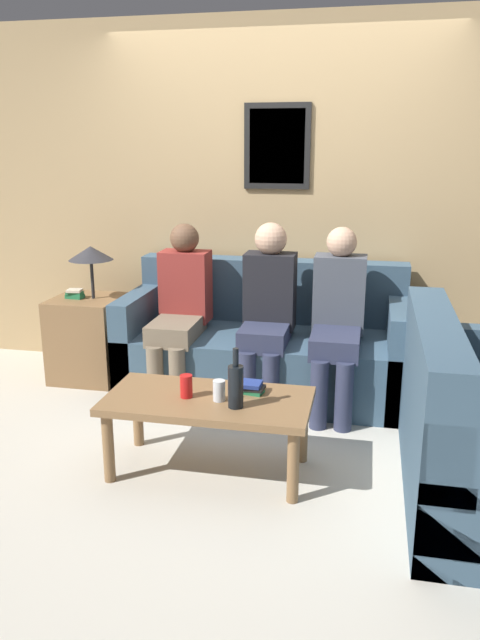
% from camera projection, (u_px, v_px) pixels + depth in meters
% --- Properties ---
extents(ground_plane, '(16.00, 16.00, 0.00)m').
position_uv_depth(ground_plane, '(251.00, 418.00, 4.05)').
color(ground_plane, beige).
extents(wall_back, '(9.00, 0.08, 2.60)m').
position_uv_depth(wall_back, '(277.00, 202.00, 4.62)').
color(wall_back, tan).
rests_on(wall_back, ground_plane).
extents(couch_main, '(1.96, 0.88, 0.90)m').
position_uv_depth(couch_main, '(265.00, 348.00, 4.45)').
color(couch_main, '#385166').
rests_on(couch_main, ground_plane).
extents(coffee_table, '(1.09, 0.55, 0.43)m').
position_uv_depth(coffee_table, '(208.00, 408.00, 3.30)').
color(coffee_table, olive).
rests_on(coffee_table, ground_plane).
extents(side_table_with_lamp, '(0.49, 0.49, 1.01)m').
position_uv_depth(side_table_with_lamp, '(89.00, 333.00, 4.66)').
color(side_table_with_lamp, olive).
rests_on(side_table_with_lamp, ground_plane).
extents(wine_bottle, '(0.08, 0.08, 0.31)m').
position_uv_depth(wine_bottle, '(236.00, 385.00, 3.13)').
color(wine_bottle, black).
rests_on(wine_bottle, coffee_table).
extents(drinking_glass, '(0.06, 0.06, 0.11)m').
position_uv_depth(drinking_glass, '(219.00, 391.00, 3.23)').
color(drinking_glass, silver).
rests_on(drinking_glass, coffee_table).
extents(book_stack, '(0.17, 0.11, 0.06)m').
position_uv_depth(book_stack, '(250.00, 387.00, 3.34)').
color(book_stack, '#237547').
rests_on(book_stack, coffee_table).
extents(soda_can, '(0.07, 0.07, 0.12)m').
position_uv_depth(soda_can, '(186.00, 386.00, 3.27)').
color(soda_can, red).
rests_on(soda_can, coffee_table).
extents(person_left, '(0.34, 0.65, 1.19)m').
position_uv_depth(person_left, '(181.00, 305.00, 4.33)').
color(person_left, '#756651').
rests_on(person_left, ground_plane).
extents(person_middle, '(0.34, 0.57, 1.22)m').
position_uv_depth(person_middle, '(267.00, 307.00, 4.16)').
color(person_middle, '#2D334C').
rests_on(person_middle, ground_plane).
extents(person_right, '(0.34, 0.66, 1.20)m').
position_uv_depth(person_right, '(338.00, 315.00, 4.07)').
color(person_right, '#2D334C').
rests_on(person_right, ground_plane).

